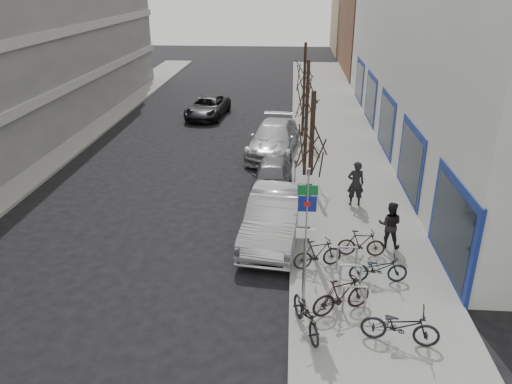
# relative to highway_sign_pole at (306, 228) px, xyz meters

# --- Properties ---
(ground) EXTENTS (120.00, 120.00, 0.00)m
(ground) POSITION_rel_highway_sign_pole_xyz_m (-2.40, 0.01, -2.46)
(ground) COLOR black
(ground) RESTS_ON ground
(sidewalk_east) EXTENTS (5.00, 70.00, 0.15)m
(sidewalk_east) POSITION_rel_highway_sign_pole_xyz_m (2.10, 10.01, -2.38)
(sidewalk_east) COLOR slate
(sidewalk_east) RESTS_ON ground
(sidewalk_west) EXTENTS (3.00, 70.00, 0.15)m
(sidewalk_west) POSITION_rel_highway_sign_pole_xyz_m (-13.40, 10.01, -2.38)
(sidewalk_west) COLOR slate
(sidewalk_west) RESTS_ON ground
(brick_building_far) EXTENTS (12.00, 14.00, 8.00)m
(brick_building_far) POSITION_rel_highway_sign_pole_xyz_m (10.60, 40.01, 1.54)
(brick_building_far) COLOR brown
(brick_building_far) RESTS_ON ground
(tan_building_far) EXTENTS (13.00, 12.00, 9.00)m
(tan_building_far) POSITION_rel_highway_sign_pole_xyz_m (11.10, 55.01, 2.04)
(tan_building_far) COLOR #937A5B
(tan_building_far) RESTS_ON ground
(highway_sign_pole) EXTENTS (0.55, 0.10, 4.20)m
(highway_sign_pole) POSITION_rel_highway_sign_pole_xyz_m (0.00, 0.00, 0.00)
(highway_sign_pole) COLOR gray
(highway_sign_pole) RESTS_ON ground
(bike_rack) EXTENTS (0.66, 2.26, 0.83)m
(bike_rack) POSITION_rel_highway_sign_pole_xyz_m (1.40, 0.61, -1.80)
(bike_rack) COLOR gray
(bike_rack) RESTS_ON sidewalk_east
(tree_near) EXTENTS (1.80, 1.80, 5.50)m
(tree_near) POSITION_rel_highway_sign_pole_xyz_m (0.20, 3.51, 1.65)
(tree_near) COLOR black
(tree_near) RESTS_ON ground
(tree_mid) EXTENTS (1.80, 1.80, 5.50)m
(tree_mid) POSITION_rel_highway_sign_pole_xyz_m (0.20, 10.01, 1.65)
(tree_mid) COLOR black
(tree_mid) RESTS_ON ground
(tree_far) EXTENTS (1.80, 1.80, 5.50)m
(tree_far) POSITION_rel_highway_sign_pole_xyz_m (0.20, 16.51, 1.65)
(tree_far) COLOR black
(tree_far) RESTS_ON ground
(meter_front) EXTENTS (0.10, 0.08, 1.27)m
(meter_front) POSITION_rel_highway_sign_pole_xyz_m (-0.25, 3.01, -1.54)
(meter_front) COLOR gray
(meter_front) RESTS_ON sidewalk_east
(meter_mid) EXTENTS (0.10, 0.08, 1.27)m
(meter_mid) POSITION_rel_highway_sign_pole_xyz_m (-0.25, 8.51, -1.54)
(meter_mid) COLOR gray
(meter_mid) RESTS_ON sidewalk_east
(meter_back) EXTENTS (0.10, 0.08, 1.27)m
(meter_back) POSITION_rel_highway_sign_pole_xyz_m (-0.25, 14.01, -1.54)
(meter_back) COLOR gray
(meter_back) RESTS_ON sidewalk_east
(bike_near_left) EXTENTS (1.14, 1.99, 1.16)m
(bike_near_left) POSITION_rel_highway_sign_pole_xyz_m (0.05, -1.40, -1.73)
(bike_near_left) COLOR black
(bike_near_left) RESTS_ON sidewalk_east
(bike_near_right) EXTENTS (1.90, 1.32, 1.12)m
(bike_near_right) POSITION_rel_highway_sign_pole_xyz_m (1.04, -0.56, -1.75)
(bike_near_right) COLOR black
(bike_near_right) RESTS_ON sidewalk_east
(bike_mid_curb) EXTENTS (1.82, 0.65, 1.09)m
(bike_mid_curb) POSITION_rel_highway_sign_pole_xyz_m (2.29, 1.07, -1.76)
(bike_mid_curb) COLOR black
(bike_mid_curb) RESTS_ON sidewalk_east
(bike_mid_inner) EXTENTS (1.73, 1.03, 1.01)m
(bike_mid_inner) POSITION_rel_highway_sign_pole_xyz_m (0.48, 1.77, -1.80)
(bike_mid_inner) COLOR black
(bike_mid_inner) RESTS_ON sidewalk_east
(bike_far_curb) EXTENTS (2.04, 0.92, 1.20)m
(bike_far_curb) POSITION_rel_highway_sign_pole_xyz_m (2.41, -1.72, -1.71)
(bike_far_curb) COLOR black
(bike_far_curb) RESTS_ON sidewalk_east
(bike_far_inner) EXTENTS (1.60, 0.49, 0.97)m
(bike_far_inner) POSITION_rel_highway_sign_pole_xyz_m (1.96, 2.59, -1.82)
(bike_far_inner) COLOR black
(bike_far_inner) RESTS_ON sidewalk_east
(parked_car_front) EXTENTS (2.40, 5.40, 1.72)m
(parked_car_front) POSITION_rel_highway_sign_pole_xyz_m (-1.00, 3.86, -1.60)
(parked_car_front) COLOR #B6B6BB
(parked_car_front) RESTS_ON ground
(parked_car_mid) EXTENTS (1.86, 4.14, 1.38)m
(parked_car_mid) POSITION_rel_highway_sign_pole_xyz_m (-1.26, 8.36, -1.77)
(parked_car_mid) COLOR #55545A
(parked_car_mid) RESTS_ON ground
(parked_car_back) EXTENTS (3.06, 6.05, 1.69)m
(parked_car_back) POSITION_rel_highway_sign_pole_xyz_m (-1.39, 13.46, -1.62)
(parked_car_back) COLOR #A4A4A9
(parked_car_back) RESTS_ON ground
(lane_car) EXTENTS (2.81, 5.17, 1.38)m
(lane_car) POSITION_rel_highway_sign_pole_xyz_m (-6.19, 20.93, -1.77)
(lane_car) COLOR black
(lane_car) RESTS_ON ground
(pedestrian_near) EXTENTS (0.72, 0.49, 1.89)m
(pedestrian_near) POSITION_rel_highway_sign_pole_xyz_m (2.20, 6.74, -1.36)
(pedestrian_near) COLOR black
(pedestrian_near) RESTS_ON sidewalk_east
(pedestrian_far) EXTENTS (0.71, 0.56, 1.69)m
(pedestrian_far) POSITION_rel_highway_sign_pole_xyz_m (2.99, 3.34, -1.46)
(pedestrian_far) COLOR black
(pedestrian_far) RESTS_ON sidewalk_east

